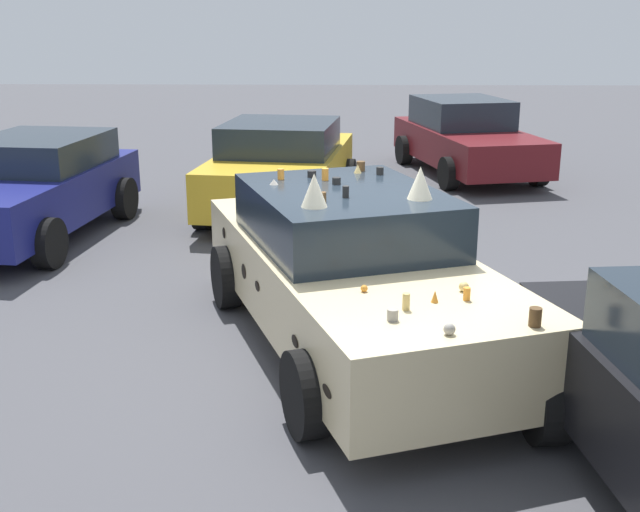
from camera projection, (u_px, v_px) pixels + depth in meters
name	position (u px, v px, depth m)	size (l,w,h in m)	color
ground_plane	(351.00, 347.00, 7.53)	(60.00, 60.00, 0.00)	#47474C
art_car_decorated	(351.00, 270.00, 7.36)	(4.99, 3.21, 1.77)	beige
parked_sedan_behind_left	(466.00, 137.00, 15.64)	(4.58, 2.66, 1.45)	#5B1419
parked_sedan_behind_right	(281.00, 166.00, 12.58)	(4.42, 2.45, 1.44)	gold
parked_sedan_far_left	(31.00, 187.00, 11.08)	(4.26, 2.32, 1.39)	navy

